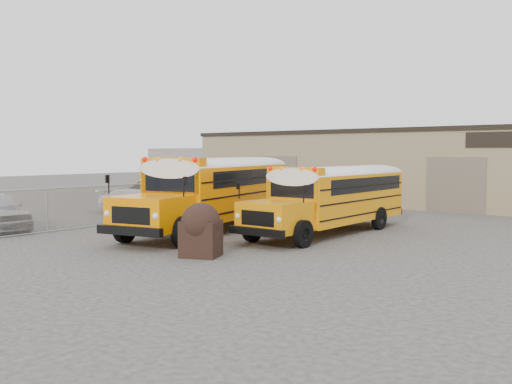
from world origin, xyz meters
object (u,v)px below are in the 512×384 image
Objects in this scene: school_bus_left at (276,180)px; car_dark at (159,193)px; school_bus_right at (393,187)px; car_white at (135,201)px; tarp_bundle at (201,229)px.

car_dark is at bearing -176.38° from school_bus_left.
school_bus_right reaches higher than car_white.
car_white is at bearing -137.18° from car_dark.
tarp_bundle is 0.37× the size of car_dark.
car_white is (-6.11, -4.30, -1.14)m from school_bus_left.
car_dark is (-14.03, 10.46, -0.11)m from tarp_bundle.
school_bus_right is 12.91m from tarp_bundle.
school_bus_left is at bearing 116.48° from tarp_bundle.
school_bus_left reaches higher than school_bus_right.
car_dark is (-14.25, -2.44, -0.83)m from school_bus_right.
car_white is at bearing -152.32° from school_bus_right.
school_bus_left is at bearing -161.59° from school_bus_right.
tarp_bundle reaches higher than car_white.
school_bus_left reaches higher than tarp_bundle.
car_white is (-11.81, -6.19, -0.94)m from school_bus_right.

